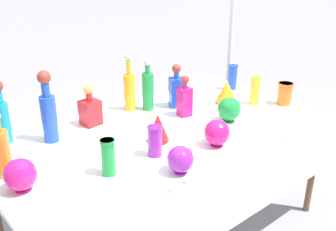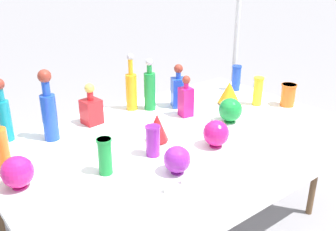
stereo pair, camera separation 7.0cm
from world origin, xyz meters
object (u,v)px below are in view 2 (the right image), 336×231
(tall_bottle_5, at_px, (131,89))
(slender_vase_1, at_px, (258,90))
(square_decanter_1, at_px, (91,109))
(tall_bottle_0, at_px, (150,89))
(cardboard_box_behind_left, at_px, (144,132))
(slender_vase_2, at_px, (105,155))
(fluted_vase_0, at_px, (229,92))
(tall_bottle_1, at_px, (3,113))
(slender_vase_0, at_px, (288,94))
(fluted_vase_1, at_px, (157,127))
(round_bowl_0, at_px, (216,133))
(slender_vase_4, at_px, (153,140))
(square_decanter_2, at_px, (186,99))
(canopy_pole, at_px, (236,49))
(tall_bottle_4, at_px, (49,109))
(round_bowl_1, at_px, (177,160))
(slender_vase_3, at_px, (236,77))
(round_bowl_2, at_px, (230,110))
(round_bowl_3, at_px, (17,172))
(square_decanter_0, at_px, (178,89))

(tall_bottle_5, height_order, slender_vase_1, tall_bottle_5)
(square_decanter_1, bearing_deg, tall_bottle_0, -3.64)
(tall_bottle_5, distance_m, square_decanter_1, 0.34)
(tall_bottle_0, bearing_deg, cardboard_box_behind_left, 59.17)
(slender_vase_2, bearing_deg, fluted_vase_0, 14.07)
(tall_bottle_1, bearing_deg, slender_vase_0, -20.94)
(fluted_vase_1, distance_m, round_bowl_0, 0.33)
(round_bowl_0, bearing_deg, cardboard_box_behind_left, 71.57)
(slender_vase_2, height_order, slender_vase_4, slender_vase_2)
(tall_bottle_1, relative_size, slender_vase_2, 1.99)
(tall_bottle_1, xyz_separation_m, fluted_vase_1, (0.67, -0.55, -0.08))
(square_decanter_2, distance_m, canopy_pole, 1.20)
(tall_bottle_4, height_order, round_bowl_0, tall_bottle_4)
(slender_vase_4, relative_size, fluted_vase_1, 1.01)
(slender_vase_2, bearing_deg, round_bowl_0, -11.44)
(fluted_vase_0, relative_size, round_bowl_0, 1.06)
(tall_bottle_4, height_order, slender_vase_0, tall_bottle_4)
(tall_bottle_4, distance_m, fluted_vase_1, 0.62)
(tall_bottle_5, xyz_separation_m, round_bowl_0, (0.06, -0.76, -0.07))
(tall_bottle_4, relative_size, round_bowl_1, 2.97)
(tall_bottle_5, distance_m, slender_vase_4, 0.69)
(tall_bottle_0, distance_m, slender_vase_2, 0.87)
(tall_bottle_5, bearing_deg, slender_vase_4, -113.66)
(slender_vase_2, distance_m, slender_vase_4, 0.29)
(slender_vase_3, bearing_deg, square_decanter_2, -166.43)
(slender_vase_1, relative_size, fluted_vase_0, 1.25)
(tall_bottle_5, distance_m, round_bowl_1, 0.90)
(slender_vase_3, relative_size, round_bowl_0, 1.30)
(square_decanter_2, height_order, fluted_vase_1, square_decanter_2)
(tall_bottle_5, relative_size, slender_vase_1, 1.92)
(slender_vase_2, distance_m, round_bowl_2, 0.94)
(slender_vase_1, bearing_deg, tall_bottle_1, 161.78)
(tall_bottle_5, bearing_deg, round_bowl_3, -151.93)
(fluted_vase_1, distance_m, cardboard_box_behind_left, 1.48)
(tall_bottle_5, relative_size, round_bowl_2, 2.48)
(fluted_vase_0, height_order, cardboard_box_behind_left, fluted_vase_0)
(square_decanter_0, distance_m, slender_vase_0, 0.78)
(tall_bottle_4, xyz_separation_m, slender_vase_1, (1.37, -0.37, -0.08))
(tall_bottle_4, height_order, slender_vase_4, tall_bottle_4)
(tall_bottle_1, distance_m, slender_vase_2, 0.73)
(fluted_vase_0, xyz_separation_m, round_bowl_3, (-1.54, -0.16, -0.00))
(tall_bottle_4, xyz_separation_m, tall_bottle_5, (0.62, 0.11, -0.04))
(slender_vase_2, bearing_deg, tall_bottle_1, 111.48)
(square_decanter_2, relative_size, slender_vase_4, 1.64)
(cardboard_box_behind_left, bearing_deg, canopy_pole, -28.07)
(slender_vase_3, height_order, round_bowl_0, slender_vase_3)
(slender_vase_4, relative_size, canopy_pole, 0.07)
(slender_vase_2, height_order, round_bowl_2, slender_vase_2)
(tall_bottle_1, bearing_deg, square_decanter_2, -18.96)
(slender_vase_1, bearing_deg, slender_vase_2, -173.36)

